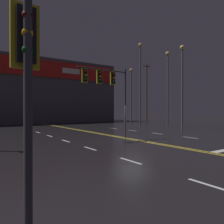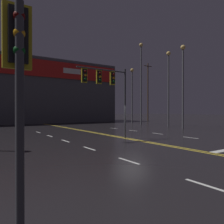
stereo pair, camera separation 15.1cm
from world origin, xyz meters
name	(u,v)px [view 2 (the right image)]	position (x,y,z in m)	size (l,w,h in m)	color
ground_plane	(132,139)	(0.00, 0.00, 0.00)	(200.00, 200.00, 0.00)	black
road_markings	(149,140)	(0.76, -1.07, 0.00)	(13.17, 60.00, 0.01)	gold
traffic_signal_median	(106,83)	(-1.77, 0.80, 4.14)	(4.10, 0.36, 5.31)	#38383D
traffic_signal_corner_southwest	(18,68)	(-9.40, -9.16, 2.75)	(0.42, 0.36, 3.74)	#38383D
streetlight_median_approach	(168,79)	(12.23, 7.58, 6.35)	(0.56, 0.56, 10.03)	#59595E
streetlight_far_left	(132,88)	(12.70, 15.95, 5.86)	(0.56, 0.56, 9.15)	#59595E
streetlight_far_right	(183,76)	(10.81, 4.08, 6.20)	(0.56, 0.56, 9.76)	#59595E
streetlight_far_median	(141,74)	(11.19, 11.93, 7.46)	(0.56, 0.56, 12.08)	#59595E
building_backdrop	(36,92)	(0.00, 27.98, 5.45)	(28.02, 10.23, 10.86)	#4C4C51
utility_pole_row	(47,84)	(0.44, 22.25, 6.33)	(45.28, 0.26, 12.27)	#4C3828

